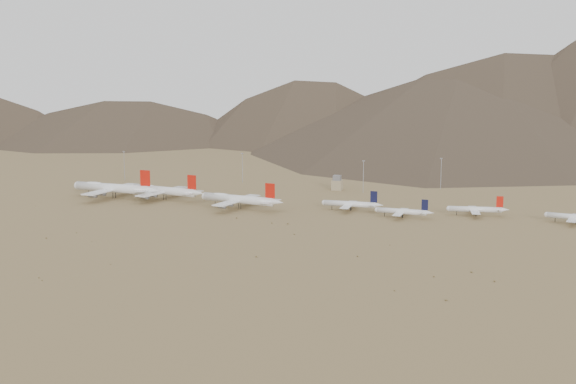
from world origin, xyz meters
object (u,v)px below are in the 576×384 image
(widebody_centre, at_px, (164,190))
(widebody_east, at_px, (239,199))
(widebody_west, at_px, (113,188))
(narrowbody_b, at_px, (403,211))
(narrowbody_a, at_px, (351,204))
(control_tower, at_px, (337,184))

(widebody_centre, distance_m, widebody_east, 69.27)
(widebody_west, height_order, narrowbody_b, widebody_west)
(widebody_west, bearing_deg, narrowbody_a, 6.27)
(narrowbody_b, height_order, control_tower, narrowbody_b)
(control_tower, bearing_deg, narrowbody_a, -71.28)
(widebody_centre, xyz_separation_m, control_tower, (114.44, 80.77, -1.64))
(widebody_east, xyz_separation_m, narrowbody_b, (114.18, -0.14, -2.58))
(narrowbody_a, bearing_deg, widebody_west, -179.02)
(widebody_west, height_order, narrowbody_a, widebody_west)
(widebody_centre, relative_size, narrowbody_b, 1.72)
(widebody_centre, bearing_deg, widebody_west, -160.95)
(control_tower, bearing_deg, widebody_west, -150.97)
(widebody_west, xyz_separation_m, narrowbody_b, (220.54, -14.55, -3.66))
(narrowbody_b, bearing_deg, widebody_west, -179.53)
(narrowbody_a, distance_m, narrowbody_b, 40.18)
(widebody_west, height_order, widebody_east, widebody_west)
(widebody_centre, xyz_separation_m, widebody_east, (66.54, -19.26, -0.20))
(widebody_east, distance_m, control_tower, 110.91)
(widebody_centre, xyz_separation_m, narrowbody_b, (180.72, -19.40, -2.78))
(widebody_west, bearing_deg, control_tower, 35.22)
(narrowbody_a, height_order, narrowbody_b, narrowbody_a)
(widebody_east, bearing_deg, narrowbody_b, 11.22)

